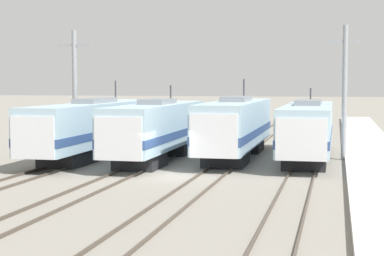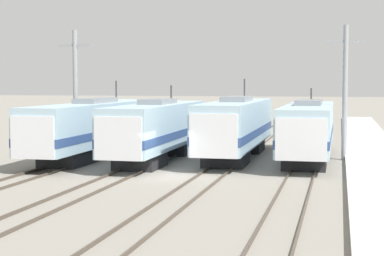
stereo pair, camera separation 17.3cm
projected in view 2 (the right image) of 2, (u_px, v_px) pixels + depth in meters
name	position (u px, v px, depth m)	size (l,w,h in m)	color
ground_plane	(166.00, 176.00, 36.16)	(400.00, 400.00, 0.00)	gray
rail_pair_far_left	(45.00, 171.00, 37.82)	(1.50, 120.00, 0.15)	#4C4238
rail_pair_center_left	(124.00, 174.00, 36.71)	(1.51, 120.00, 0.15)	#4C4238
rail_pair_center_right	(209.00, 177.00, 35.60)	(1.51, 120.00, 0.15)	#4C4238
rail_pair_far_right	(299.00, 180.00, 34.48)	(1.50, 120.00, 0.15)	#4C4238
locomotive_far_left	(93.00, 127.00, 45.16)	(2.94, 19.56, 5.42)	#232326
locomotive_center_left	(156.00, 129.00, 42.92)	(3.07, 16.13, 5.09)	#232326
locomotive_center_right	(235.00, 127.00, 44.34)	(3.10, 16.91, 5.56)	#232326
locomotive_far_right	(308.00, 130.00, 43.10)	(3.13, 17.01, 4.87)	#232326
catenary_tower_left	(75.00, 89.00, 47.87)	(2.52, 0.35, 9.16)	gray
catenary_tower_right	(345.00, 90.00, 43.46)	(2.52, 0.35, 9.16)	gray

